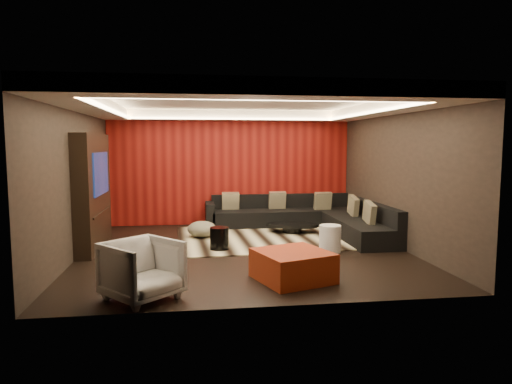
{
  "coord_description": "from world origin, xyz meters",
  "views": [
    {
      "loc": [
        -0.96,
        -8.39,
        2.0
      ],
      "look_at": [
        0.3,
        0.6,
        1.05
      ],
      "focal_mm": 32.0,
      "sensor_mm": 36.0,
      "label": 1
    }
  ],
  "objects": [
    {
      "name": "ceiling",
      "position": [
        0.0,
        0.0,
        2.81
      ],
      "size": [
        6.0,
        6.0,
        0.02
      ],
      "primitive_type": "cube",
      "color": "silver",
      "rests_on": "ground"
    },
    {
      "name": "striped_pouf",
      "position": [
        -0.77,
        1.32,
        0.19
      ],
      "size": [
        0.76,
        0.76,
        0.34
      ],
      "primitive_type": "ellipsoid",
      "rotation": [
        0.0,
        0.0,
        0.25
      ],
      "color": "beige",
      "rests_on": "rug"
    },
    {
      "name": "armchair",
      "position": [
        -1.62,
        -2.5,
        0.39
      ],
      "size": [
        1.19,
        1.19,
        0.78
      ],
      "primitive_type": "imported",
      "rotation": [
        0.0,
        0.0,
        0.73
      ],
      "color": "silver",
      "rests_on": "floor"
    },
    {
      "name": "white_side_table",
      "position": [
        1.57,
        -0.31,
        0.25
      ],
      "size": [
        0.41,
        0.41,
        0.51
      ],
      "primitive_type": "cylinder",
      "rotation": [
        0.0,
        0.0,
        0.0
      ],
      "color": "silver",
      "rests_on": "floor"
    },
    {
      "name": "red_feature_wall",
      "position": [
        0.0,
        2.97,
        1.4
      ],
      "size": [
        5.98,
        0.05,
        2.78
      ],
      "primitive_type": "cube",
      "color": "#6B0C0A",
      "rests_on": "ground"
    },
    {
      "name": "wall_right",
      "position": [
        3.01,
        0.0,
        1.4
      ],
      "size": [
        0.02,
        6.0,
        2.8
      ],
      "primitive_type": "cube",
      "color": "black",
      "rests_on": "ground"
    },
    {
      "name": "tv_surround",
      "position": [
        -2.85,
        0.6,
        1.1
      ],
      "size": [
        0.3,
        2.0,
        2.2
      ],
      "primitive_type": "cube",
      "color": "black",
      "rests_on": "ground"
    },
    {
      "name": "cove_right",
      "position": [
        2.36,
        0.0,
        2.6
      ],
      "size": [
        0.08,
        4.8,
        0.04
      ],
      "primitive_type": "cube",
      "color": "#FFD899",
      "rests_on": "ground"
    },
    {
      "name": "wall_left",
      "position": [
        -3.01,
        0.0,
        1.4
      ],
      "size": [
        0.02,
        6.0,
        2.8
      ],
      "primitive_type": "cube",
      "color": "black",
      "rests_on": "ground"
    },
    {
      "name": "cove_front",
      "position": [
        0.0,
        -2.36,
        2.6
      ],
      "size": [
        4.8,
        0.08,
        0.04
      ],
      "primitive_type": "cube",
      "color": "#FFD899",
      "rests_on": "ground"
    },
    {
      "name": "soffit_left",
      "position": [
        -2.7,
        0.0,
        2.69
      ],
      "size": [
        0.6,
        4.8,
        0.22
      ],
      "primitive_type": "cube",
      "color": "silver",
      "rests_on": "ground"
    },
    {
      "name": "tv_screen",
      "position": [
        -2.69,
        0.6,
        1.45
      ],
      "size": [
        0.04,
        1.3,
        0.8
      ],
      "primitive_type": "cube",
      "color": "black",
      "rests_on": "ground"
    },
    {
      "name": "soffit_front",
      "position": [
        0.0,
        -2.7,
        2.69
      ],
      "size": [
        6.0,
        0.6,
        0.22
      ],
      "primitive_type": "cube",
      "color": "silver",
      "rests_on": "ground"
    },
    {
      "name": "cove_left",
      "position": [
        -2.36,
        0.0,
        2.6
      ],
      "size": [
        0.08,
        4.8,
        0.04
      ],
      "primitive_type": "cube",
      "color": "#FFD899",
      "rests_on": "ground"
    },
    {
      "name": "sectional_sofa",
      "position": [
        1.73,
        1.86,
        0.26
      ],
      "size": [
        3.65,
        3.5,
        0.75
      ],
      "color": "black",
      "rests_on": "floor"
    },
    {
      "name": "coffee_table",
      "position": [
        1.26,
        1.55,
        0.12
      ],
      "size": [
        1.44,
        1.44,
        0.2
      ],
      "primitive_type": "cylinder",
      "rotation": [
        0.0,
        0.0,
        -0.27
      ],
      "color": "black",
      "rests_on": "rug"
    },
    {
      "name": "wall_back",
      "position": [
        0.0,
        3.01,
        1.4
      ],
      "size": [
        6.0,
        0.02,
        2.8
      ],
      "primitive_type": "cube",
      "color": "black",
      "rests_on": "ground"
    },
    {
      "name": "rug",
      "position": [
        0.74,
        1.15,
        0.01
      ],
      "size": [
        4.15,
        3.2,
        0.02
      ],
      "primitive_type": "cube",
      "rotation": [
        0.0,
        0.0,
        0.05
      ],
      "color": "beige",
      "rests_on": "floor"
    },
    {
      "name": "floor",
      "position": [
        0.0,
        0.0,
        -0.01
      ],
      "size": [
        6.0,
        6.0,
        0.02
      ],
      "primitive_type": "cube",
      "color": "black",
      "rests_on": "ground"
    },
    {
      "name": "cove_back",
      "position": [
        0.0,
        2.36,
        2.6
      ],
      "size": [
        4.8,
        0.08,
        0.04
      ],
      "primitive_type": "cube",
      "color": "#FFD899",
      "rests_on": "ground"
    },
    {
      "name": "tv_shelf",
      "position": [
        -2.69,
        0.6,
        0.7
      ],
      "size": [
        0.04,
        1.6,
        0.04
      ],
      "primitive_type": "cube",
      "color": "black",
      "rests_on": "ground"
    },
    {
      "name": "soffit_back",
      "position": [
        0.0,
        2.7,
        2.69
      ],
      "size": [
        6.0,
        0.6,
        0.22
      ],
      "primitive_type": "cube",
      "color": "silver",
      "rests_on": "ground"
    },
    {
      "name": "drum_stool",
      "position": [
        -0.47,
        0.11,
        0.23
      ],
      "size": [
        0.47,
        0.47,
        0.42
      ],
      "primitive_type": "cylinder",
      "rotation": [
        0.0,
        0.0,
        -0.41
      ],
      "color": "black",
      "rests_on": "rug"
    },
    {
      "name": "throw_pillows",
      "position": [
        1.7,
        1.89,
        0.62
      ],
      "size": [
        2.93,
        2.69,
        0.5
      ],
      "color": "beige",
      "rests_on": "sectional_sofa"
    },
    {
      "name": "soffit_right",
      "position": [
        2.7,
        0.0,
        2.69
      ],
      "size": [
        0.6,
        4.8,
        0.22
      ],
      "primitive_type": "cube",
      "color": "silver",
      "rests_on": "ground"
    },
    {
      "name": "orange_ottoman",
      "position": [
        0.49,
        -1.95,
        0.22
      ],
      "size": [
        1.24,
        1.24,
        0.44
      ],
      "primitive_type": "cube",
      "rotation": [
        0.0,
        0.0,
        0.33
      ],
      "color": "maroon",
      "rests_on": "floor"
    }
  ]
}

